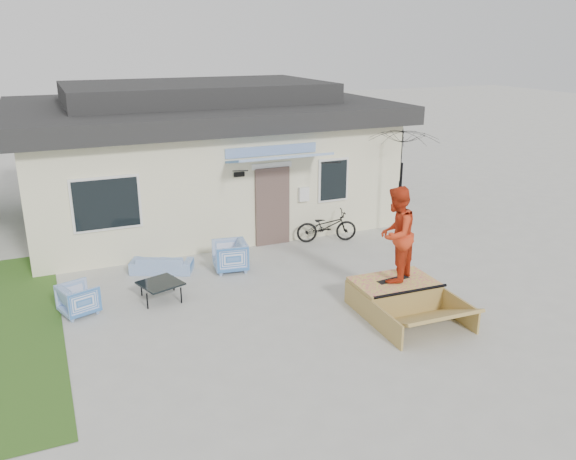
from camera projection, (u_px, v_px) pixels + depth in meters
name	position (u px, v px, depth m)	size (l,w,h in m)	color
ground	(310.00, 321.00, 11.49)	(90.00, 90.00, 0.00)	#ACABA3
grass_strip	(23.00, 326.00, 11.27)	(1.40, 8.00, 0.01)	#2C541B
house	(199.00, 153.00, 17.84)	(10.80, 8.49, 4.10)	beige
loveseat	(162.00, 261.00, 13.79)	(1.45, 0.42, 0.57)	#2A66B3
armchair_left	(78.00, 298.00, 11.69)	(0.67, 0.63, 0.69)	#2A66B3
armchair_right	(230.00, 254.00, 13.87)	(0.77, 0.72, 0.79)	#2A66B3
coffee_table	(161.00, 291.00, 12.37)	(0.79, 0.79, 0.39)	black
bicycle	(327.00, 223.00, 15.79)	(0.58, 1.65, 1.06)	black
patio_umbrella	(402.00, 176.00, 15.78)	(2.11, 1.97, 2.20)	black
skate_ramp	(394.00, 294.00, 12.05)	(1.66, 2.21, 0.55)	#9F8140
skateboard	(393.00, 279.00, 12.00)	(0.73, 0.18, 0.05)	black
skater	(396.00, 233.00, 11.68)	(0.96, 0.74, 1.96)	red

